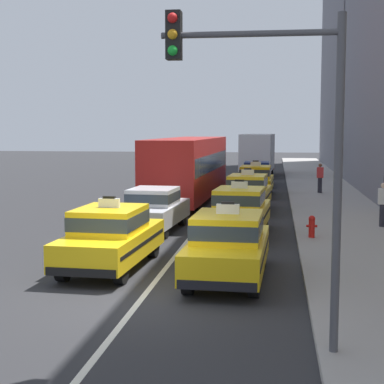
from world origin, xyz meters
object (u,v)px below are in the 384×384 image
taxi_right_second (240,210)px  pedestrian_by_storefront (383,204)px  taxi_right_fourth (256,180)px  traffic_light_pole (277,123)px  taxi_right_nearest (228,245)px  sedan_right_fifth (257,173)px  sedan_left_second (154,208)px  fire_hydrant (312,225)px  bus_left_third (188,166)px  box_truck_right_sixth (258,153)px  taxi_right_third (248,192)px  pedestrian_near_crosswalk (320,178)px  taxi_left_nearest (111,236)px

taxi_right_second → pedestrian_by_storefront: bearing=18.0°
taxi_right_fourth → traffic_light_pole: 23.72m
taxi_right_nearest → sedan_right_fifth: taxi_right_nearest is taller
sedan_left_second → fire_hydrant: size_ratio=6.03×
bus_left_third → taxi_right_nearest: bearing=-78.1°
box_truck_right_sixth → traffic_light_pole: traffic_light_pole is taller
taxi_right_third → box_truck_right_sixth: (-0.14, 19.80, 0.90)m
sedan_left_second → box_truck_right_sixth: bearing=83.3°
taxi_right_fourth → pedestrian_near_crosswalk: size_ratio=2.83×
taxi_right_third → taxi_right_fourth: size_ratio=1.01×
taxi_right_third → taxi_right_fourth: bearing=88.8°
sedan_right_fifth → traffic_light_pole: 29.20m
sedan_left_second → traffic_light_pole: traffic_light_pole is taller
sedan_left_second → pedestrian_near_crosswalk: bearing=61.8°
taxi_right_third → sedan_right_fifth: bearing=89.9°
taxi_left_nearest → pedestrian_by_storefront: taxi_left_nearest is taller
taxi_right_nearest → taxi_right_fourth: bearing=89.9°
sedan_right_fifth → box_truck_right_sixth: size_ratio=0.61×
traffic_light_pole → sedan_left_second: bearing=110.7°
taxi_right_second → traffic_light_pole: traffic_light_pole is taller
taxi_right_fourth → sedan_right_fifth: size_ratio=1.07×
pedestrian_near_crosswalk → taxi_right_second: bearing=-105.7°
taxi_right_nearest → box_truck_right_sixth: size_ratio=0.65×
taxi_right_fourth → pedestrian_by_storefront: size_ratio=2.87×
taxi_right_nearest → sedan_right_fifth: size_ratio=1.07×
bus_left_third → pedestrian_by_storefront: size_ratio=7.02×
sedan_right_fifth → pedestrian_near_crosswalk: size_ratio=2.64×
box_truck_right_sixth → traffic_light_pole: (1.38, -36.93, 2.04)m
pedestrian_near_crosswalk → taxi_left_nearest: bearing=-110.0°
bus_left_third → traffic_light_pole: (4.41, -20.47, 2.00)m
taxi_right_third → fire_hydrant: taxi_right_third is taller
taxi_right_second → fire_hydrant: bearing=-20.8°
bus_left_third → pedestrian_near_crosswalk: (6.84, 3.77, -0.85)m
pedestrian_near_crosswalk → traffic_light_pole: (-2.43, -24.23, 2.85)m
taxi_right_fourth → sedan_right_fifth: bearing=91.2°
taxi_right_fourth → traffic_light_pole: bearing=-87.3°
sedan_left_second → sedan_right_fifth: (3.15, 17.47, 0.00)m
sedan_left_second → taxi_right_fourth: bearing=74.7°
taxi_right_third → pedestrian_by_storefront: bearing=-40.1°
bus_left_third → traffic_light_pole: size_ratio=2.02×
sedan_right_fifth → box_truck_right_sixth: box_truck_right_sixth is taller
fire_hydrant → taxi_left_nearest: bearing=-140.3°
taxi_right_nearest → pedestrian_near_crosswalk: size_ratio=2.83×
taxi_right_nearest → taxi_right_third: size_ratio=0.99×
sedan_left_second → pedestrian_near_crosswalk: 14.39m
sedan_right_fifth → traffic_light_pole: (1.22, -29.02, 2.97)m
bus_left_third → fire_hydrant: 11.74m
taxi_right_fourth → pedestrian_near_crosswalk: bearing=11.5°
pedestrian_near_crosswalk → pedestrian_by_storefront: pedestrian_near_crosswalk is taller
taxi_left_nearest → taxi_right_fourth: bearing=79.8°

